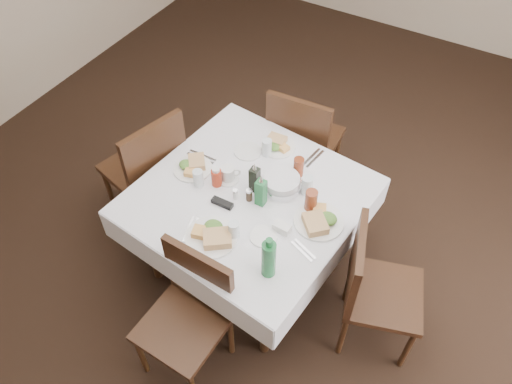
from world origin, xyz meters
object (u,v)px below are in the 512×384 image
water_s (234,230)px  water_w (198,178)px  chair_west (149,166)px  water_n (267,147)px  chair_east (370,284)px  chair_south (191,308)px  water_e (307,185)px  ketchup_bottle (216,177)px  green_bottle (269,259)px  coffee_mug (228,174)px  dining_table (249,203)px  chair_north (302,138)px  oil_cruet_dark (255,179)px  bread_basket (282,183)px  oil_cruet_green (261,192)px

water_s → water_w: (-0.40, 0.23, -0.00)m
water_w → chair_west: bearing=169.5°
water_n → chair_east: bearing=-25.1°
chair_south → water_w: bearing=119.3°
chair_west → water_w: bearing=-10.5°
water_e → ketchup_bottle: (-0.52, -0.22, 0.00)m
green_bottle → coffee_mug: bearing=139.4°
chair_west → water_e: size_ratio=7.83×
dining_table → chair_west: bearing=179.3°
dining_table → chair_west: chair_west is taller
chair_south → chair_east: size_ratio=0.99×
green_bottle → chair_west: bearing=159.9°
chair_north → chair_south: (0.08, -1.55, -0.04)m
chair_east → water_w: (-1.18, -0.01, 0.28)m
ketchup_bottle → dining_table: bearing=6.5°
chair_south → dining_table: bearing=93.8°
oil_cruet_dark → coffee_mug: 0.19m
water_w → ketchup_bottle: ketchup_bottle is taller
chair_north → coffee_mug: 0.82m
dining_table → green_bottle: 0.61m
dining_table → water_w: water_w is taller
coffee_mug → chair_north: bearing=79.2°
chair_east → bread_basket: 0.80m
chair_north → chair_west: 1.13m
oil_cruet_green → bread_basket: bearing=74.4°
water_w → oil_cruet_dark: oil_cruet_dark is taller
green_bottle → water_s: bearing=158.8°
chair_west → water_n: chair_west is taller
chair_south → oil_cruet_green: 0.78m
water_n → coffee_mug: size_ratio=0.87×
chair_south → chair_east: chair_east is taller
oil_cruet_green → green_bottle: (0.28, -0.41, 0.03)m
oil_cruet_dark → green_bottle: bearing=-52.8°
bread_basket → dining_table: bearing=-133.2°
water_w → oil_cruet_dark: bearing=23.5°
green_bottle → chair_north: bearing=108.0°
dining_table → chair_east: bearing=-5.1°
bread_basket → oil_cruet_green: bearing=-105.6°
chair_east → water_e: (-0.57, 0.27, 0.28)m
chair_south → chair_east: 1.05m
chair_east → bread_basket: chair_east is taller
water_s → oil_cruet_dark: 0.38m
water_n → water_e: water_e is taller
oil_cruet_dark → oil_cruet_green: 0.12m
dining_table → chair_west: (-0.82, 0.01, -0.10)m
water_e → bread_basket: 0.16m
water_e → water_w: size_ratio=1.11×
chair_south → bread_basket: chair_south is taller
chair_east → chair_west: bearing=177.0°
oil_cruet_green → dining_table: bearing=168.8°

